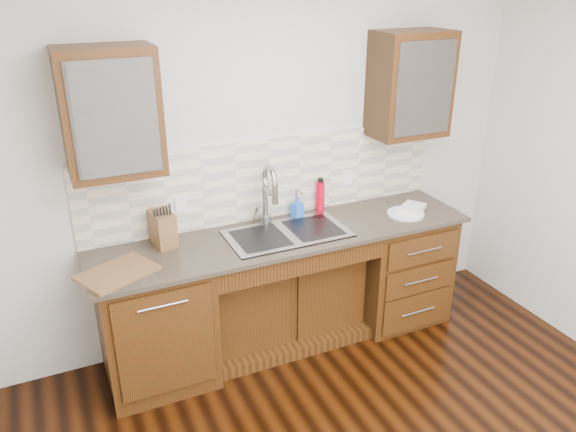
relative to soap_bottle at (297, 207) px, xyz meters
name	(u,v)px	position (x,y,z in m)	size (l,w,h in m)	color
wall_back	(265,157)	(-0.19, 0.16, 0.36)	(4.00, 0.10, 2.70)	beige
base_cabinet_left	(156,322)	(-1.14, -0.20, -0.55)	(0.70, 0.62, 0.88)	#593014
base_cabinet_center	(281,295)	(-0.19, -0.11, -0.64)	(1.20, 0.44, 0.70)	#593014
base_cabinet_right	(395,265)	(0.76, -0.20, -0.55)	(0.70, 0.62, 0.88)	#593014
countertop	(287,235)	(-0.19, -0.22, -0.10)	(2.70, 0.65, 0.03)	#84705B
backsplash	(268,179)	(-0.19, 0.10, 0.21)	(2.70, 0.02, 0.59)	beige
sink	(287,245)	(-0.19, -0.23, -0.17)	(0.84, 0.46, 0.19)	#9E9EA5
faucet	(265,197)	(-0.26, 0.00, 0.12)	(0.04, 0.04, 0.40)	#999993
filter_tap	(296,202)	(-0.01, 0.01, 0.04)	(0.02, 0.02, 0.24)	#999993
upper_cabinet_left	(110,112)	(-1.24, -0.06, 0.83)	(0.55, 0.34, 0.75)	#593014
upper_cabinet_right	(410,84)	(0.86, -0.06, 0.83)	(0.55, 0.34, 0.75)	#593014
outlet_left	(181,205)	(-0.84, 0.08, 0.13)	(0.08, 0.01, 0.12)	white
outlet_right	(347,178)	(0.46, 0.08, 0.13)	(0.08, 0.01, 0.12)	white
soap_bottle	(297,207)	(0.00, 0.00, 0.00)	(0.07, 0.08, 0.16)	blue
water_bottle	(320,197)	(0.21, 0.04, 0.03)	(0.06, 0.06, 0.23)	red
plate	(406,214)	(0.76, -0.29, -0.07)	(0.28, 0.28, 0.02)	white
dish_towel	(412,208)	(0.83, -0.27, -0.05)	(0.21, 0.15, 0.03)	white
knife_block	(163,229)	(-1.00, -0.04, 0.03)	(0.13, 0.21, 0.23)	brown
cutting_board	(118,273)	(-1.34, -0.32, -0.07)	(0.43, 0.30, 0.02)	#875E42
cup_left_a	(100,122)	(-1.30, -0.06, 0.78)	(0.13, 0.13, 0.10)	white
cup_left_b	(123,120)	(-1.17, -0.06, 0.78)	(0.10, 0.10, 0.09)	white
cup_right_a	(395,94)	(0.74, -0.06, 0.78)	(0.11, 0.11, 0.09)	silver
cup_right_b	(414,92)	(0.91, -0.06, 0.77)	(0.09, 0.09, 0.08)	white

